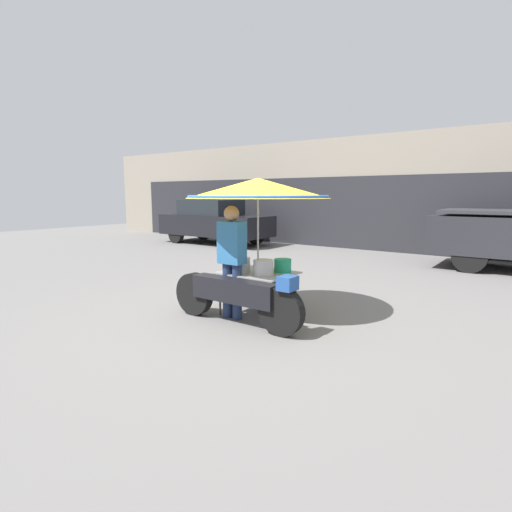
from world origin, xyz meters
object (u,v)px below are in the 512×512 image
Objects in this scene: vendor_motorcycle_cart at (256,208)px; parked_car at (214,221)px; potted_plant at (176,225)px; vendor_person at (232,256)px.

vendor_motorcycle_cart is 9.09m from parked_car.
vendor_motorcycle_cart is at bearing -37.51° from potted_plant.
potted_plant is at bearing 140.83° from vendor_person.
vendor_person reaches higher than potted_plant.
potted_plant is at bearing 159.88° from parked_car.
vendor_person is at bearing -39.17° from potted_plant.
vendor_motorcycle_cart is 0.51× the size of parked_car.
vendor_person is 0.38× the size of parked_car.
parked_car is at bearing 133.47° from vendor_person.
parked_car is (-6.48, 6.33, -0.78)m from vendor_motorcycle_cart.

